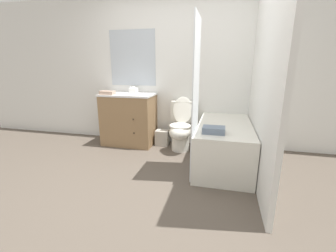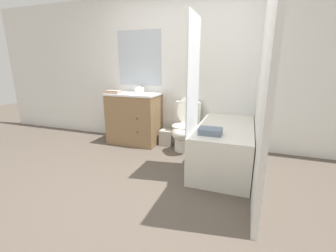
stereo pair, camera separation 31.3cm
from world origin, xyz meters
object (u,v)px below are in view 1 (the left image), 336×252
wastebasket (162,138)px  tissue_box (134,90)px  vanity_cabinet (129,119)px  hand_towel_folded (107,93)px  sink_faucet (132,90)px  toilet (181,127)px  bath_towel_folded (214,130)px  bathtub (224,144)px

wastebasket → tissue_box: 0.96m
vanity_cabinet → hand_towel_folded: 0.57m
sink_faucet → toilet: bearing=-14.6°
sink_faucet → bath_towel_folded: sink_faucet is taller
toilet → tissue_box: tissue_box is taller
vanity_cabinet → toilet: vanity_cabinet is taller
hand_towel_folded → bath_towel_folded: size_ratio=0.90×
wastebasket → tissue_box: tissue_box is taller
vanity_cabinet → tissue_box: (0.06, 0.11, 0.48)m
bath_towel_folded → bathtub: bearing=74.0°
vanity_cabinet → hand_towel_folded: (-0.29, -0.18, 0.46)m
wastebasket → tissue_box: bearing=175.3°
sink_faucet → toilet: 1.11m
sink_faucet → bathtub: sink_faucet is taller
sink_faucet → wastebasket: sink_faucet is taller
toilet → bathtub: bearing=-31.1°
toilet → vanity_cabinet: bearing=176.6°
bathtub → bath_towel_folded: size_ratio=5.63×
vanity_cabinet → toilet: (0.94, -0.06, -0.08)m
vanity_cabinet → hand_towel_folded: bearing=-148.3°
bathtub → bath_towel_folded: 0.58m
tissue_box → wastebasket: bearing=-4.7°
sink_faucet → hand_towel_folded: size_ratio=0.60×
sink_faucet → bathtub: 1.86m
toilet → bath_towel_folded: size_ratio=3.27×
tissue_box → hand_towel_folded: bearing=-140.9°
bathtub → tissue_box: (-1.56, 0.57, 0.64)m
wastebasket → vanity_cabinet: bearing=-173.9°
sink_faucet → wastebasket: bearing=-12.2°
vanity_cabinet → bath_towel_folded: (1.49, -0.93, 0.16)m
hand_towel_folded → tissue_box: bearing=39.1°
bathtub → hand_towel_folded: 2.03m
bath_towel_folded → hand_towel_folded: bearing=157.0°
toilet → tissue_box: size_ratio=6.77×
vanity_cabinet → tissue_box: bearing=60.0°
tissue_box → toilet: bearing=-10.4°
vanity_cabinet → wastebasket: vanity_cabinet is taller
bathtub → bath_towel_folded: (-0.13, -0.46, 0.32)m
vanity_cabinet → hand_towel_folded: size_ratio=3.77×
sink_faucet → bath_towel_folded: bearing=-36.9°
tissue_box → hand_towel_folded: 0.45m
tissue_box → bath_towel_folded: bearing=-36.0°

